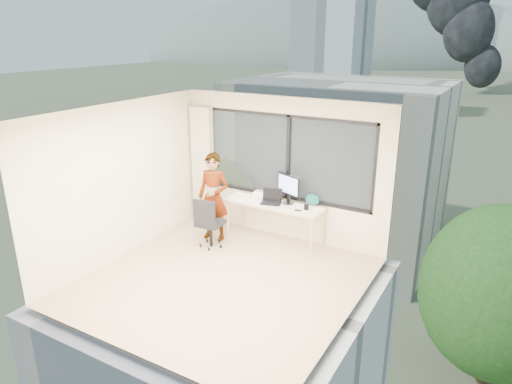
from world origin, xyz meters
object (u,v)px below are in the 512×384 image
Objects in this scene: laptop at (271,197)px; monitor at (289,189)px; person at (214,197)px; desk at (274,222)px; game_console at (262,194)px; handbag at (312,200)px; chair at (211,222)px.

monitor is at bearing 16.80° from laptop.
person is at bearing -135.77° from monitor.
laptop is at bearing 12.94° from person.
monitor reaches higher than desk.
monitor reaches higher than laptop.
person is 5.32× the size of game_console.
desk is 0.83m from handbag.
monitor is 0.35m from laptop.
person is 3.02× the size of monitor.
handbag is (0.41, 0.12, -0.17)m from monitor.
game_console is 0.43m from laptop.
monitor is 0.65m from game_console.
chair is 2.55× the size of laptop.
desk is 1.19m from person.
person reaches higher than laptop.
laptop is (0.84, 0.70, 0.39)m from chair.
game_console is (0.50, 0.96, 0.31)m from chair.
person is 0.91m from game_console.
chair is 1.77× the size of monitor.
game_console is (-0.37, 0.20, 0.41)m from desk.
person is 1.37m from monitor.
desk is at bearing 36.18° from chair.
person reaches higher than monitor.
game_console is (-0.60, 0.09, -0.23)m from monitor.
monitor is (1.10, 0.86, 0.54)m from chair.
desk is 6.78× the size of handbag.
laptop reaches higher than desk.
person reaches higher than handbag.
chair is (-0.87, -0.76, 0.10)m from desk.
handbag reaches higher than desk.
handbag reaches higher than game_console.
chair and handbag have the same top height.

